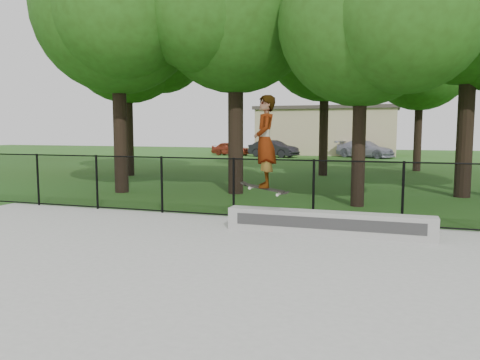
% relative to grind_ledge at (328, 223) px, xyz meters
% --- Properties ---
extents(ground, '(100.00, 100.00, 0.00)m').
position_rel_grind_ledge_xyz_m(ground, '(-2.51, -4.70, -0.30)').
color(ground, '#294D15').
rests_on(ground, ground).
extents(concrete_slab, '(14.00, 12.00, 0.06)m').
position_rel_grind_ledge_xyz_m(concrete_slab, '(-2.51, -4.70, -0.27)').
color(concrete_slab, '#9A9A95').
rests_on(concrete_slab, ground).
extents(grind_ledge, '(4.31, 0.40, 0.48)m').
position_rel_grind_ledge_xyz_m(grind_ledge, '(0.00, 0.00, 0.00)').
color(grind_ledge, '#9F9E9A').
rests_on(grind_ledge, concrete_slab).
extents(car_a, '(3.55, 1.79, 1.17)m').
position_rel_grind_ledge_xyz_m(car_a, '(-12.26, 28.91, 0.28)').
color(car_a, maroon).
rests_on(car_a, ground).
extents(car_b, '(4.03, 2.58, 1.37)m').
position_rel_grind_ledge_xyz_m(car_b, '(-8.04, 27.34, 0.38)').
color(car_b, black).
rests_on(car_b, ground).
extents(car_c, '(4.74, 3.54, 1.37)m').
position_rel_grind_ledge_xyz_m(car_c, '(-0.88, 28.90, 0.39)').
color(car_c, gray).
rests_on(car_c, ground).
extents(skater_airborne, '(0.83, 0.82, 2.08)m').
position_rel_grind_ledge_xyz_m(skater_airborne, '(-1.30, -0.30, 1.68)').
color(skater_airborne, black).
rests_on(skater_airborne, ground).
extents(chainlink_fence, '(16.06, 0.06, 1.50)m').
position_rel_grind_ledge_xyz_m(chainlink_fence, '(-2.51, 1.20, 0.51)').
color(chainlink_fence, black).
rests_on(chainlink_fence, concrete_slab).
extents(tree_row, '(21.36, 18.07, 9.76)m').
position_rel_grind_ledge_xyz_m(tree_row, '(-1.93, 8.89, 5.98)').
color(tree_row, black).
rests_on(tree_row, ground).
extents(distant_building, '(12.40, 6.40, 4.30)m').
position_rel_grind_ledge_xyz_m(distant_building, '(-4.51, 33.30, 1.86)').
color(distant_building, tan).
rests_on(distant_building, ground).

